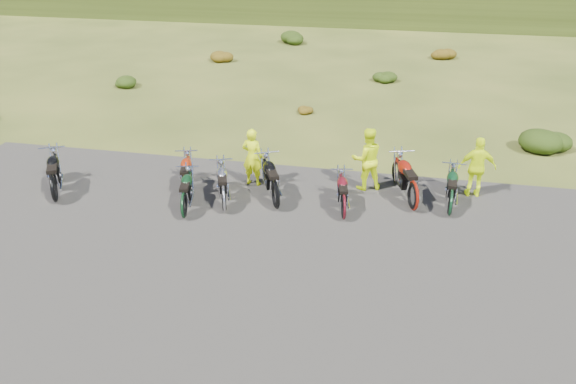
% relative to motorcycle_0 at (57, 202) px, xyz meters
% --- Properties ---
extents(ground, '(300.00, 300.00, 0.00)m').
position_rel_motorcycle_0_xyz_m(ground, '(5.78, -0.33, 0.00)').
color(ground, '#334015').
rests_on(ground, ground).
extents(gravel_pad, '(20.00, 12.00, 0.04)m').
position_rel_motorcycle_0_xyz_m(gravel_pad, '(5.78, -2.33, 0.00)').
color(gravel_pad, black).
rests_on(gravel_pad, ground).
extents(shrub_1, '(1.03, 1.03, 0.61)m').
position_rel_motorcycle_0_xyz_m(shrub_1, '(-3.32, 10.97, 0.31)').
color(shrub_1, '#1D340D').
rests_on(shrub_1, ground).
extents(shrub_2, '(1.30, 1.30, 0.77)m').
position_rel_motorcycle_0_xyz_m(shrub_2, '(-0.42, 16.27, 0.38)').
color(shrub_2, '#683A0D').
rests_on(shrub_2, ground).
extents(shrub_3, '(1.56, 1.56, 0.92)m').
position_rel_motorcycle_0_xyz_m(shrub_3, '(2.48, 21.57, 0.46)').
color(shrub_3, '#1D340D').
rests_on(shrub_3, ground).
extents(shrub_4, '(0.77, 0.77, 0.45)m').
position_rel_motorcycle_0_xyz_m(shrub_4, '(5.38, 8.87, 0.23)').
color(shrub_4, '#683A0D').
rests_on(shrub_4, ground).
extents(shrub_5, '(1.03, 1.03, 0.61)m').
position_rel_motorcycle_0_xyz_m(shrub_5, '(8.28, 14.17, 0.31)').
color(shrub_5, '#1D340D').
rests_on(shrub_5, ground).
extents(shrub_6, '(1.30, 1.30, 0.77)m').
position_rel_motorcycle_0_xyz_m(shrub_6, '(11.18, 19.47, 0.38)').
color(shrub_6, '#683A0D').
rests_on(shrub_6, ground).
extents(shrub_7, '(1.56, 1.56, 0.92)m').
position_rel_motorcycle_0_xyz_m(shrub_7, '(14.08, 6.77, 0.46)').
color(shrub_7, '#1D340D').
rests_on(shrub_7, ground).
extents(motorcycle_0, '(1.72, 2.30, 1.16)m').
position_rel_motorcycle_0_xyz_m(motorcycle_0, '(0.00, 0.00, 0.00)').
color(motorcycle_0, black).
rests_on(motorcycle_0, ground).
extents(motorcycle_1, '(1.18, 2.10, 1.05)m').
position_rel_motorcycle_0_xyz_m(motorcycle_1, '(3.48, 0.82, 0.00)').
color(motorcycle_1, '#9D250B').
rests_on(motorcycle_1, ground).
extents(motorcycle_2, '(1.06, 2.02, 1.01)m').
position_rel_motorcycle_0_xyz_m(motorcycle_2, '(3.82, -0.13, 0.00)').
color(motorcycle_2, black).
rests_on(motorcycle_2, ground).
extents(motorcycle_3, '(1.32, 2.12, 1.06)m').
position_rel_motorcycle_0_xyz_m(motorcycle_3, '(4.74, 0.41, 0.00)').
color(motorcycle_3, '#9E9EA2').
rests_on(motorcycle_3, ground).
extents(motorcycle_4, '(0.95, 1.94, 0.98)m').
position_rel_motorcycle_0_xyz_m(motorcycle_4, '(7.91, 0.64, 0.00)').
color(motorcycle_4, '#520D16').
rests_on(motorcycle_4, ground).
extents(motorcycle_5, '(1.58, 2.32, 1.16)m').
position_rel_motorcycle_0_xyz_m(motorcycle_5, '(6.05, 0.85, 0.00)').
color(motorcycle_5, black).
rests_on(motorcycle_5, ground).
extents(motorcycle_6, '(1.43, 2.42, 1.20)m').
position_rel_motorcycle_0_xyz_m(motorcycle_6, '(9.67, 1.51, 0.00)').
color(motorcycle_6, maroon).
rests_on(motorcycle_6, ground).
extents(motorcycle_7, '(0.79, 2.03, 1.04)m').
position_rel_motorcycle_0_xyz_m(motorcycle_7, '(10.64, 1.39, 0.00)').
color(motorcycle_7, black).
rests_on(motorcycle_7, ground).
extents(person_middle, '(0.68, 0.50, 1.72)m').
position_rel_motorcycle_0_xyz_m(person_middle, '(5.07, 2.17, 0.86)').
color(person_middle, '#D6ED0C').
rests_on(person_middle, ground).
extents(person_right_a, '(1.07, 0.95, 1.83)m').
position_rel_motorcycle_0_xyz_m(person_right_a, '(8.32, 2.56, 0.92)').
color(person_right_a, '#D6ED0C').
rests_on(person_right_a, ground).
extents(person_right_b, '(1.05, 0.50, 1.74)m').
position_rel_motorcycle_0_xyz_m(person_right_b, '(11.36, 2.69, 0.87)').
color(person_right_b, '#D6ED0C').
rests_on(person_right_b, ground).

